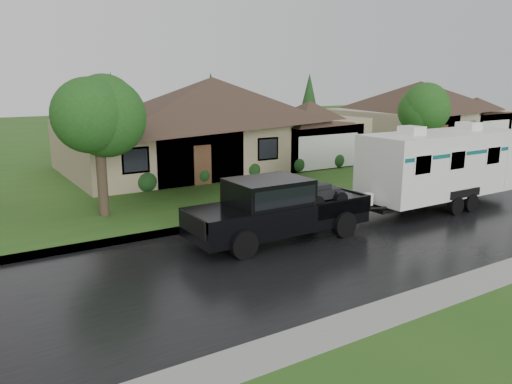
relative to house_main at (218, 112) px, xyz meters
The scene contains 11 objects.
ground 14.48m from the house_main, 99.41° to the right, with size 140.00×140.00×0.00m, color #2B581B.
road 16.40m from the house_main, 98.24° to the right, with size 140.00×8.00×0.01m, color black.
curb 12.32m from the house_main, 101.19° to the right, with size 140.00×0.50×0.15m, color gray.
lawn 4.36m from the house_main, 153.11° to the left, with size 140.00×26.00×0.15m, color #2B581B.
house_main is the anchor object (origin of this frame).
house_neighbor 19.98m from the house_main, ahead, with size 15.12×9.72×6.45m.
tree_left_green 12.74m from the house_main, 139.70° to the right, with size 3.63×3.63×6.00m.
tree_right_green 13.40m from the house_main, 29.43° to the right, with size 3.06×3.06×5.07m.
shrub_row 5.42m from the house_main, 93.69° to the right, with size 13.60×1.00×1.00m.
pickup_truck 15.31m from the house_main, 110.33° to the right, with size 6.70×2.55×2.23m.
travel_trailer 14.71m from the house_main, 75.88° to the right, with size 8.27×2.91×3.71m.
Camera 1 is at (-12.67, -14.45, 5.61)m, focal length 35.00 mm.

